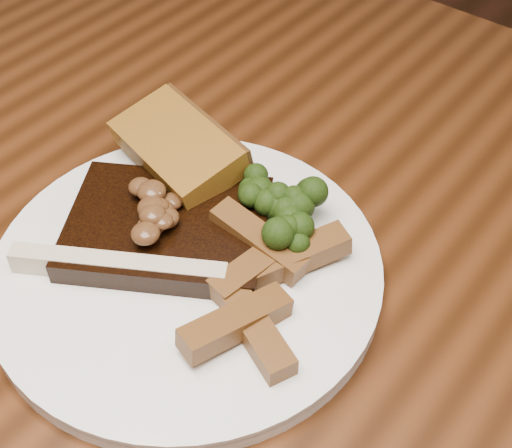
{
  "coord_description": "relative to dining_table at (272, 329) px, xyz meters",
  "views": [
    {
      "loc": [
        0.22,
        -0.3,
        1.19
      ],
      "look_at": [
        -0.02,
        0.0,
        0.78
      ],
      "focal_mm": 50.0,
      "sensor_mm": 36.0,
      "label": 1
    }
  ],
  "objects": [
    {
      "name": "plate",
      "position": [
        -0.04,
        -0.05,
        0.1
      ],
      "size": [
        0.35,
        0.35,
        0.01
      ],
      "primitive_type": "cylinder",
      "rotation": [
        0.0,
        0.0,
        -0.15
      ],
      "color": "white",
      "rests_on": "dining_table"
    },
    {
      "name": "potato_wedges",
      "position": [
        0.04,
        -0.04,
        0.12
      ],
      "size": [
        0.11,
        0.11,
        0.02
      ],
      "primitive_type": null,
      "color": "brown",
      "rests_on": "plate"
    },
    {
      "name": "garlic_bread",
      "position": [
        -0.12,
        0.02,
        0.12
      ],
      "size": [
        0.13,
        0.09,
        0.03
      ],
      "primitive_type": "cube",
      "rotation": [
        0.0,
        0.0,
        -0.24
      ],
      "color": "#9B6D1C",
      "rests_on": "plate"
    },
    {
      "name": "steak_bone",
      "position": [
        -0.07,
        -0.1,
        0.11
      ],
      "size": [
        0.15,
        0.1,
        0.02
      ],
      "primitive_type": "cube",
      "rotation": [
        0.0,
        0.0,
        0.54
      ],
      "color": "beige",
      "rests_on": "plate"
    },
    {
      "name": "broccoli_cluster",
      "position": [
        -0.0,
        0.02,
        0.12
      ],
      "size": [
        0.07,
        0.07,
        0.04
      ],
      "primitive_type": null,
      "color": "#21370C",
      "rests_on": "plate"
    },
    {
      "name": "mushroom_pile",
      "position": [
        -0.08,
        -0.04,
        0.14
      ],
      "size": [
        0.06,
        0.06,
        0.03
      ],
      "primitive_type": null,
      "color": "#4F3318",
      "rests_on": "steak"
    },
    {
      "name": "dining_table",
      "position": [
        0.0,
        0.0,
        0.0
      ],
      "size": [
        1.6,
        0.9,
        0.75
      ],
      "color": "#46220E",
      "rests_on": "ground"
    },
    {
      "name": "steak",
      "position": [
        -0.07,
        -0.04,
        0.12
      ],
      "size": [
        0.19,
        0.18,
        0.02
      ],
      "primitive_type": "cube",
      "rotation": [
        0.0,
        0.0,
        0.54
      ],
      "color": "black",
      "rests_on": "plate"
    }
  ]
}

